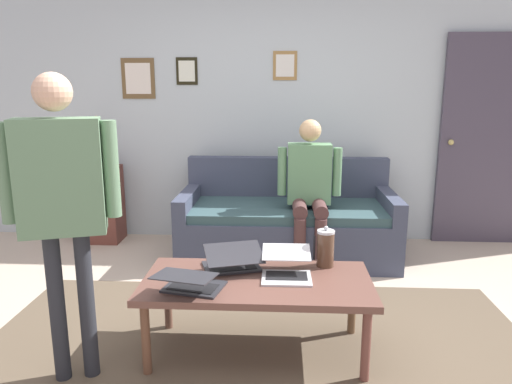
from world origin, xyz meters
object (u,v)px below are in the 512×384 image
at_px(french_press, 325,248).
at_px(laptop_left, 191,283).
at_px(couch, 287,224).
at_px(coffee_table, 257,287).
at_px(person_standing, 62,191).
at_px(side_shelf, 100,204).
at_px(laptop_center, 286,269).
at_px(interior_door, 482,142).
at_px(person_seated, 309,185).
at_px(laptop_right, 232,262).
at_px(flower_vase, 96,147).

bearing_deg(french_press, laptop_left, 28.36).
bearing_deg(couch, coffee_table, 83.44).
height_order(laptop_left, person_standing, person_standing).
distance_m(coffee_table, side_shelf, 2.64).
bearing_deg(couch, laptop_center, 89.21).
bearing_deg(coffee_table, couch, -96.56).
xyz_separation_m(interior_door, person_seated, (1.72, 0.74, -0.30)).
bearing_deg(coffee_table, laptop_right, -42.96).
distance_m(laptop_left, laptop_center, 0.58).
bearing_deg(interior_door, french_press, 49.31).
distance_m(laptop_left, person_standing, 0.82).
xyz_separation_m(interior_door, laptop_left, (2.45, 2.37, -0.51)).
bearing_deg(side_shelf, person_standing, 107.67).
xyz_separation_m(laptop_left, side_shelf, (1.36, -2.19, -0.12)).
relative_size(person_standing, person_seated, 1.27).
xyz_separation_m(interior_door, side_shelf, (3.80, 0.18, -0.64)).
bearing_deg(laptop_center, side_shelf, -46.15).
xyz_separation_m(interior_door, person_standing, (3.06, 2.49, 0.02)).
relative_size(side_shelf, person_seated, 0.60).
bearing_deg(coffee_table, flower_vase, -49.78).
relative_size(interior_door, side_shelf, 2.65).
bearing_deg(interior_door, laptop_left, 44.09).
bearing_deg(interior_door, person_seated, 23.31).
distance_m(coffee_table, laptop_center, 0.20).
xyz_separation_m(couch, laptop_right, (0.35, 1.53, 0.21)).
distance_m(interior_door, couch, 2.10).
height_order(coffee_table, side_shelf, side_shelf).
xyz_separation_m(laptop_right, person_seated, (-0.53, -1.30, 0.22)).
xyz_separation_m(flower_vase, person_seated, (-2.08, 0.56, -0.24)).
relative_size(flower_vase, person_standing, 0.31).
height_order(coffee_table, person_standing, person_standing).
bearing_deg(laptop_left, flower_vase, -58.36).
xyz_separation_m(couch, side_shelf, (1.90, -0.34, 0.08)).
xyz_separation_m(couch, flower_vase, (1.90, -0.34, 0.66)).
bearing_deg(coffee_table, laptop_left, 26.94).
bearing_deg(person_seated, flower_vase, -15.17).
relative_size(side_shelf, person_standing, 0.47).
distance_m(coffee_table, person_seated, 1.53).
bearing_deg(interior_door, coffee_table, 46.29).
bearing_deg(person_seated, interior_door, -156.69).
bearing_deg(side_shelf, laptop_left, 121.70).
bearing_deg(laptop_left, laptop_right, -120.66).
xyz_separation_m(laptop_left, laptop_center, (-0.52, -0.24, -0.00)).
bearing_deg(coffee_table, side_shelf, -49.72).
height_order(laptop_center, french_press, french_press).
bearing_deg(french_press, interior_door, -130.69).
height_order(interior_door, side_shelf, interior_door).
xyz_separation_m(laptop_left, flower_vase, (1.35, -2.19, 0.46)).
xyz_separation_m(laptop_right, flower_vase, (1.55, -1.87, 0.46)).
distance_m(french_press, flower_vase, 2.79).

